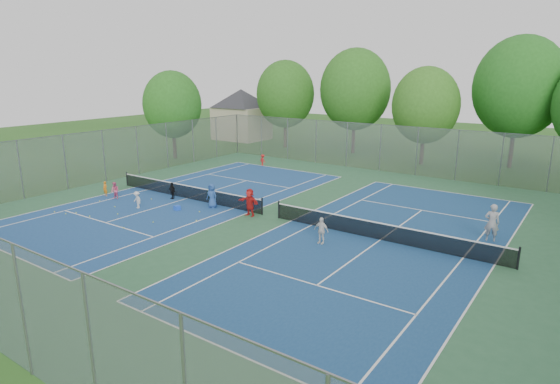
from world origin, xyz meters
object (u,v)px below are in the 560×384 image
at_px(instructor, 492,223).
at_px(net_right, 381,232).
at_px(ball_crate, 177,208).
at_px(ball_hopper, 210,193).
at_px(net_left, 187,192).

bearing_deg(instructor, net_right, 18.87).
height_order(ball_crate, ball_hopper, ball_hopper).
height_order(ball_crate, instructor, instructor).
bearing_deg(net_left, ball_crate, -57.42).
relative_size(ball_crate, ball_hopper, 0.55).
bearing_deg(net_right, ball_crate, -169.76).
bearing_deg(net_right, net_left, 180.00).
bearing_deg(ball_crate, net_right, 10.24).
relative_size(net_right, ball_crate, 38.28).
distance_m(net_left, ball_crate, 2.71).
xyz_separation_m(net_left, net_right, (14.00, 0.00, 0.00)).
distance_m(net_right, instructor, 5.60).
relative_size(net_left, instructor, 6.53).
bearing_deg(net_left, net_right, 0.00).
bearing_deg(instructor, ball_hopper, -8.49).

